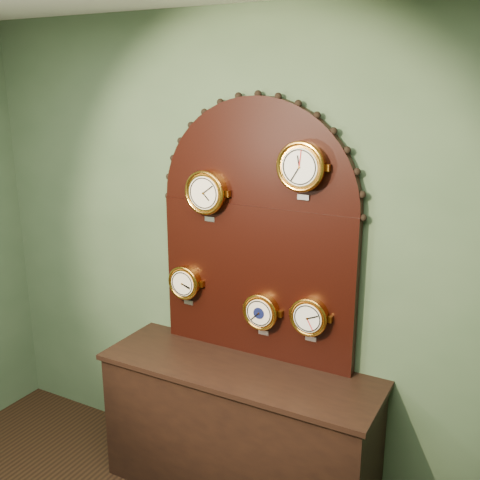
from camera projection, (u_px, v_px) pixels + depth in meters
The scene contains 8 objects.
wall_back at pixel (260, 260), 3.30m from camera, with size 4.00×4.00×0.00m, color #40573B.
shop_counter at pixel (238, 433), 3.34m from camera, with size 1.60×0.50×0.80m, color black.
display_board at pixel (257, 224), 3.19m from camera, with size 1.26×0.06×1.53m.
roman_clock at pixel (206, 192), 3.23m from camera, with size 0.26×0.08×0.31m.
arabic_clock at pixel (302, 166), 2.91m from camera, with size 0.26×0.08×0.31m.
hygrometer at pixel (185, 282), 3.46m from camera, with size 0.21×0.08×0.26m.
barometer at pixel (261, 311), 3.24m from camera, with size 0.22×0.08×0.27m.
tide_clock at pixel (309, 316), 3.10m from camera, with size 0.22×0.08×0.27m.
Camera 1 is at (1.40, -0.32, 2.40)m, focal length 42.39 mm.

